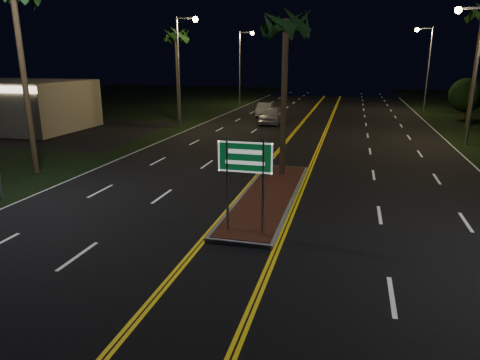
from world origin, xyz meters
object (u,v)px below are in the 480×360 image
(streetlight_left_mid, at_px, (183,60))
(palm_median, at_px, (286,24))
(streetlight_right_mid, at_px, (472,60))
(car_near, at_px, (272,114))
(streetlight_right_far, at_px, (426,59))
(shrub_far, at_px, (466,95))
(median_island, at_px, (269,196))
(highway_sign, at_px, (245,166))
(streetlight_left_far, at_px, (243,59))
(car_far, at_px, (264,108))
(palm_left_far, at_px, (176,36))

(streetlight_left_mid, distance_m, palm_median, 17.25)
(streetlight_right_mid, relative_size, car_near, 1.69)
(streetlight_right_far, distance_m, shrub_far, 7.56)
(median_island, xyz_separation_m, shrub_far, (13.80, 29.00, 2.25))
(streetlight_right_mid, bearing_deg, palm_median, -132.70)
(highway_sign, xyz_separation_m, streetlight_left_far, (-10.61, 41.20, 3.25))
(streetlight_left_far, bearing_deg, streetlight_right_mid, -46.03)
(streetlight_left_far, height_order, shrub_far, streetlight_left_far)
(streetlight_left_mid, height_order, car_near, streetlight_left_mid)
(palm_median, relative_size, car_far, 1.79)
(median_island, bearing_deg, car_near, 100.20)
(highway_sign, distance_m, streetlight_left_mid, 23.93)
(streetlight_left_mid, height_order, palm_median, streetlight_left_mid)
(streetlight_left_far, height_order, streetlight_right_far, same)
(streetlight_left_mid, height_order, streetlight_right_mid, same)
(car_far, bearing_deg, streetlight_right_mid, -40.22)
(median_island, xyz_separation_m, car_far, (-5.62, 26.55, 0.69))
(median_island, bearing_deg, streetlight_right_mid, 54.72)
(palm_left_far, distance_m, shrub_far, 28.30)
(median_island, height_order, car_near, car_near)
(palm_left_far, relative_size, car_far, 1.90)
(median_island, bearing_deg, streetlight_right_far, 73.13)
(palm_median, distance_m, palm_left_far, 21.69)
(highway_sign, height_order, shrub_far, shrub_far)
(highway_sign, distance_m, palm_median, 9.11)
(streetlight_right_far, distance_m, car_far, 18.94)
(palm_median, xyz_separation_m, shrub_far, (13.80, 25.50, -4.94))
(palm_left_far, height_order, car_far, palm_left_far)
(streetlight_left_mid, height_order, streetlight_left_far, same)
(median_island, bearing_deg, streetlight_left_mid, 121.98)
(median_island, distance_m, streetlight_left_far, 38.89)
(shrub_far, relative_size, car_far, 0.85)
(streetlight_right_far, xyz_separation_m, palm_left_far, (-23.41, -14.00, 2.09))
(streetlight_right_mid, bearing_deg, highway_sign, -118.93)
(streetlight_left_far, xyz_separation_m, car_near, (6.76, -15.58, -4.77))
(streetlight_left_mid, bearing_deg, streetlight_left_far, 90.00)
(palm_median, bearing_deg, streetlight_right_mid, 47.30)
(streetlight_right_mid, distance_m, car_near, 16.53)
(streetlight_left_mid, distance_m, palm_left_far, 5.01)
(palm_median, xyz_separation_m, car_far, (-5.62, 23.05, -6.50))
(highway_sign, xyz_separation_m, shrub_far, (13.80, 33.20, -0.07))
(highway_sign, distance_m, shrub_far, 35.96)
(streetlight_right_mid, xyz_separation_m, car_near, (-14.47, 6.42, -4.77))
(streetlight_left_mid, distance_m, shrub_far, 27.40)
(streetlight_right_far, bearing_deg, car_near, -136.80)
(streetlight_right_mid, xyz_separation_m, car_far, (-16.23, 11.55, -4.88))
(palm_median, relative_size, palm_left_far, 0.94)
(palm_median, bearing_deg, streetlight_left_mid, 128.17)
(car_near, bearing_deg, streetlight_right_mid, -22.26)
(highway_sign, relative_size, palm_left_far, 0.36)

